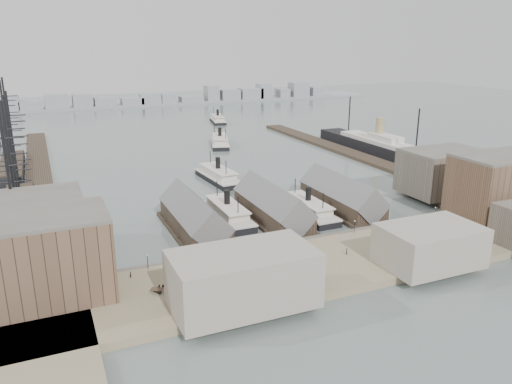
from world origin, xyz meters
name	(u,v)px	position (x,y,z in m)	size (l,w,h in m)	color
ground	(297,239)	(0.00, 0.00, 0.00)	(900.00, 900.00, 0.00)	#576462
quay	(334,262)	(0.00, -20.00, 1.00)	(180.00, 30.00, 2.00)	#837558
seawall	(306,241)	(0.00, -5.20, 1.15)	(180.00, 1.20, 2.30)	#59544C
west_wharf	(39,178)	(-68.00, 100.00, 0.80)	(10.00, 220.00, 1.60)	#2D231C
east_wharf	(349,153)	(78.00, 90.00, 0.80)	(10.00, 180.00, 1.60)	#2D231C
ferry_shed_west	(194,218)	(-26.00, 16.88, 4.64)	(14.00, 42.00, 12.60)	#2D231C
ferry_shed_center	(272,207)	(0.00, 16.88, 4.64)	(14.00, 42.00, 12.60)	#2D231C
ferry_shed_east	(341,197)	(26.00, 16.88, 4.64)	(14.00, 42.00, 12.60)	#2D231C
warehouse_west_front	(32,261)	(-70.00, -12.00, 11.00)	(32.00, 18.00, 18.00)	brown
warehouse_west_back	(33,224)	(-70.00, 18.00, 9.00)	(26.00, 20.00, 14.00)	#60564C
warehouse_east_front	(501,186)	(66.00, -12.00, 11.50)	(30.00, 18.00, 19.00)	brown
warehouse_east_back	(442,172)	(68.00, 15.00, 9.50)	(28.00, 20.00, 15.00)	#60564C
street_bldg_center	(430,245)	(20.00, -32.00, 7.00)	(24.00, 16.00, 10.00)	gray
street_bldg_west	(243,279)	(-30.00, -32.00, 8.00)	(30.00, 16.00, 12.00)	gray
lamp_post_far_w	(147,259)	(-45.00, -7.00, 4.71)	(0.44, 0.44, 3.92)	black
lamp_post_near_w	(260,240)	(-15.00, -7.00, 4.71)	(0.44, 0.44, 3.92)	black
lamp_post_near_e	(355,224)	(15.00, -7.00, 4.71)	(0.44, 0.44, 3.92)	black
lamp_post_far_e	(435,211)	(45.00, -7.00, 4.71)	(0.44, 0.44, 3.92)	black
far_shore	(115,102)	(-2.07, 334.14, 3.91)	(500.00, 40.00, 15.72)	gray
ferry_docked_west	(227,213)	(-13.00, 23.43, 2.49)	(8.91, 29.70, 10.61)	black
ferry_docked_east	(308,208)	(13.00, 16.80, 2.42)	(8.66, 28.86, 10.31)	black
ferry_open_near	(218,175)	(-0.28, 68.30, 2.52)	(11.28, 30.68, 10.74)	black
ferry_open_mid	(220,141)	(24.88, 136.48, 2.52)	(17.40, 31.39, 10.74)	black
ferry_open_far	(218,119)	(50.85, 213.88, 2.29)	(12.90, 28.41, 9.78)	black
sailing_ship_near	(19,212)	(-74.65, 49.98, 2.88)	(9.55, 65.75, 39.24)	black
sailing_ship_mid	(12,165)	(-78.51, 119.60, 2.85)	(9.68, 55.90, 39.78)	black
ocean_steamer	(379,146)	(92.00, 84.28, 4.01)	(12.76, 93.27, 18.65)	black
tram	(484,214)	(57.90, -14.25, 4.07)	(3.49, 11.47, 4.04)	black
horse_cart_left	(164,286)	(-43.97, -18.97, 2.84)	(4.78, 3.48, 1.69)	black
horse_cart_center	(277,256)	(-13.34, -14.13, 2.77)	(4.78, 1.56, 1.44)	black
horse_cart_right	(417,245)	(24.39, -22.69, 2.80)	(4.81, 2.97, 1.56)	black
pedestrian_0	(131,275)	(-49.68, -9.98, 2.79)	(0.58, 0.42, 1.59)	black
pedestrian_1	(159,288)	(-45.01, -19.28, 2.82)	(0.80, 0.62, 1.64)	black
pedestrian_2	(243,255)	(-21.33, -10.56, 2.88)	(1.13, 0.65, 1.75)	black
pedestrian_3	(309,275)	(-11.40, -27.17, 2.81)	(0.95, 0.40, 1.62)	black
pedestrian_4	(303,247)	(-4.69, -11.91, 2.91)	(0.89, 0.58, 1.82)	black
pedestrian_5	(347,251)	(4.40, -19.08, 2.89)	(0.65, 0.47, 1.78)	black
pedestrian_6	(388,236)	(21.06, -14.69, 2.83)	(0.80, 0.63, 1.66)	black
pedestrian_7	(432,250)	(25.86, -27.03, 2.83)	(1.07, 0.61, 1.65)	black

